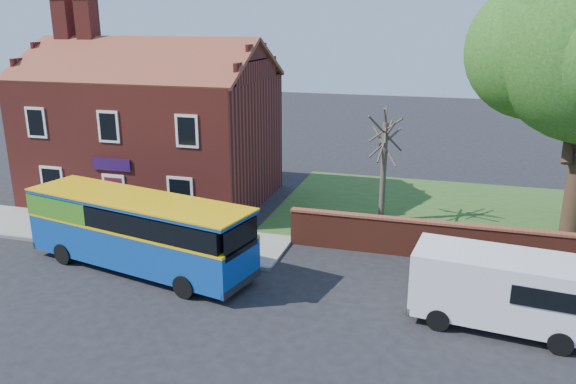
% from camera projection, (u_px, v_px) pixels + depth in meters
% --- Properties ---
extents(ground, '(120.00, 120.00, 0.00)m').
position_uv_depth(ground, '(176.00, 313.00, 18.64)').
color(ground, black).
rests_on(ground, ground).
extents(pavement, '(18.00, 3.50, 0.12)m').
position_uv_depth(pavement, '(96.00, 231.00, 25.77)').
color(pavement, gray).
rests_on(pavement, ground).
extents(kerb, '(18.00, 0.15, 0.14)m').
position_uv_depth(kerb, '(72.00, 245.00, 24.16)').
color(kerb, slate).
rests_on(kerb, ground).
extents(grass_strip, '(26.00, 12.00, 0.04)m').
position_uv_depth(grass_strip, '(544.00, 221.00, 27.11)').
color(grass_strip, '#426B28').
rests_on(grass_strip, ground).
extents(shop_building, '(12.30, 8.13, 10.50)m').
position_uv_depth(shop_building, '(153.00, 136.00, 30.09)').
color(shop_building, maroon).
rests_on(shop_building, ground).
extents(boundary_wall, '(22.00, 0.38, 1.60)m').
position_uv_depth(boundary_wall, '(569.00, 253.00, 21.36)').
color(boundary_wall, maroon).
rests_on(boundary_wall, ground).
extents(bus, '(9.80, 4.39, 2.90)m').
position_uv_depth(bus, '(132.00, 228.00, 21.64)').
color(bus, '#0E429A').
rests_on(bus, ground).
extents(van_near, '(5.63, 2.77, 2.38)m').
position_uv_depth(van_near, '(503.00, 287.00, 17.46)').
color(van_near, white).
rests_on(van_near, ground).
extents(bare_tree, '(1.97, 2.34, 5.24)m').
position_uv_depth(bare_tree, '(384.00, 167.00, 26.50)').
color(bare_tree, '#4C4238').
rests_on(bare_tree, ground).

